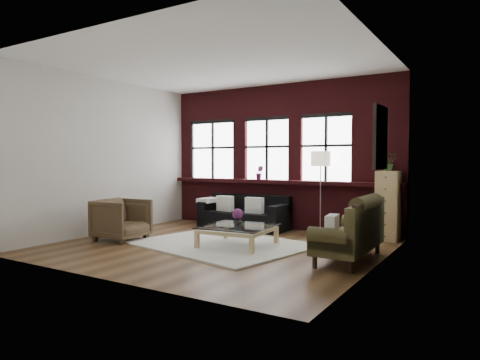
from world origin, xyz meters
The scene contains 26 objects.
floor centered at (0.00, 0.00, 0.00)m, with size 5.50×5.50×0.00m, color #49301A.
ceiling centered at (0.00, 0.00, 3.20)m, with size 5.50×5.50×0.00m, color white.
wall_back centered at (0.00, 2.50, 1.60)m, with size 5.50×5.50×0.00m, color beige.
wall_front centered at (0.00, -2.50, 1.60)m, with size 5.50×5.50×0.00m, color beige.
wall_left centered at (-2.75, 0.00, 1.60)m, with size 5.00×5.00×0.00m, color beige.
wall_right centered at (2.75, 0.00, 1.60)m, with size 5.00×5.00×0.00m, color beige.
brick_backwall centered at (0.00, 2.44, 1.60)m, with size 5.50×0.12×3.20m, color #461015, non-canonical shape.
sill_ledge centered at (0.00, 2.35, 1.04)m, with size 5.50×0.30×0.08m, color #461015.
window_left centered at (-1.80, 2.45, 1.75)m, with size 1.38×0.10×1.50m, color black, non-canonical shape.
window_mid centered at (-0.30, 2.45, 1.75)m, with size 1.38×0.10×1.50m, color black, non-canonical shape.
window_right centered at (1.10, 2.45, 1.75)m, with size 1.38×0.10×1.50m, color black, non-canonical shape.
wall_poster centered at (2.72, 0.30, 1.85)m, with size 0.05×0.74×0.94m, color black, non-canonical shape.
shag_rug centered at (0.01, 0.13, 0.02)m, with size 2.90×2.28×0.03m, color beige.
dark_sofa centered at (-0.60, 1.90, 0.36)m, with size 1.99×0.80×0.72m, color black, non-canonical shape.
pillow_a centered at (-1.03, 1.80, 0.55)m, with size 0.40×0.14×0.34m, color silver.
pillow_b centered at (-0.27, 1.80, 0.55)m, with size 0.40×0.14×0.34m, color silver.
vintage_settee centered at (2.30, 0.16, 0.46)m, with size 0.76×1.71×0.91m, color #363119, non-canonical shape.
pillow_settee centered at (2.22, -0.36, 0.57)m, with size 0.14×0.38×0.34m, color silver.
armchair centered at (-1.87, -0.48, 0.39)m, with size 0.84×0.87×0.79m, color #453622.
coffee_table centered at (0.34, 0.13, 0.18)m, with size 1.15×1.15×0.39m, color tan, non-canonical shape.
vase centered at (0.34, 0.13, 0.46)m, with size 0.16×0.16×0.17m, color #B2B2B2.
flowers centered at (0.34, 0.13, 0.58)m, with size 0.19×0.19×0.19m, color #63215B.
drawer_chest centered at (2.44, 2.12, 0.66)m, with size 0.40×0.40×1.32m, color tan.
potted_plant_top centered at (2.44, 2.12, 1.48)m, with size 0.30×0.26×0.33m, color #2D5923.
floor_lamp centered at (1.09, 2.15, 0.93)m, with size 0.40×0.40×1.85m, color #A5A5A8, non-canonical shape.
sill_plant centered at (-0.44, 2.32, 1.24)m, with size 0.17×0.14×0.32m, color #63215B.
Camera 1 is at (4.25, -6.18, 1.51)m, focal length 32.00 mm.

